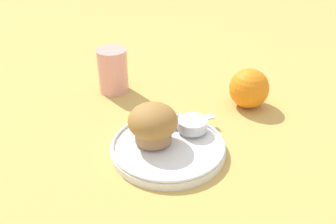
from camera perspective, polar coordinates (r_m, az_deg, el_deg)
name	(u,v)px	position (r m, az deg, el deg)	size (l,w,h in m)	color
ground_plane	(172,143)	(0.70, 0.55, -4.68)	(3.00, 3.00, 0.00)	tan
plate	(169,147)	(0.68, 0.13, -5.40)	(0.21, 0.21, 0.02)	white
muffin	(153,124)	(0.66, -2.32, -1.78)	(0.09, 0.09, 0.07)	#9E7047
cream_ramekin	(192,124)	(0.70, 3.74, -1.84)	(0.06, 0.06, 0.02)	silver
berry_pair	(188,127)	(0.70, 3.04, -2.29)	(0.02, 0.01, 0.01)	#4C194C
butter_knife	(175,124)	(0.72, 1.05, -1.87)	(0.14, 0.11, 0.00)	silver
orange_fruit	(249,88)	(0.82, 12.24, 3.55)	(0.09, 0.09, 0.09)	orange
juice_glass	(113,71)	(0.87, -8.40, 6.25)	(0.07, 0.07, 0.10)	#E5998C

